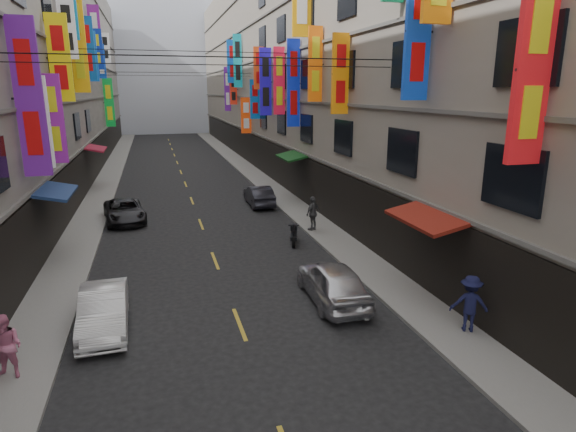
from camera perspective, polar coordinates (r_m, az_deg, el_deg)
sidewalk_left at (r=38.40m, az=-21.02°, el=3.17°), size 2.00×90.00×0.12m
sidewalk_right at (r=39.09m, az=-3.23°, el=4.32°), size 2.00×90.00×0.12m
building_row_right at (r=40.24m, az=5.36°, el=18.05°), size 10.14×90.00×19.00m
haze_block at (r=87.68m, az=-14.79°, el=16.78°), size 18.00×8.00×22.00m
shop_signage at (r=30.55m, az=-12.40°, el=18.17°), size 14.00×55.00×11.81m
street_awnings at (r=21.97m, az=-12.87°, el=3.63°), size 13.99×35.20×0.41m
overhead_cables at (r=25.72m, az=-11.20°, el=18.27°), size 14.00×38.04×1.24m
lane_markings at (r=35.35m, az=-11.71°, el=2.84°), size 0.12×80.20×0.01m
scooter_far_right at (r=22.86m, az=0.70°, el=-2.18°), size 0.74×1.76×1.14m
car_left_mid at (r=15.82m, az=-21.00°, el=-10.37°), size 1.47×3.90×1.27m
car_left_far at (r=28.09m, az=-18.82°, el=0.57°), size 2.59×4.60×1.21m
car_right_mid at (r=16.70m, az=5.33°, el=-7.78°), size 1.80×4.22×1.42m
car_right_far at (r=30.44m, az=-3.47°, el=2.44°), size 1.35×3.85×1.27m
pedestrian_lfar at (r=14.08m, az=-30.45°, el=-13.24°), size 0.95×0.80×1.67m
pedestrian_rnear at (r=15.37m, az=20.76°, el=-9.66°), size 1.26×1.06×1.73m
pedestrian_rfar at (r=24.53m, az=2.98°, el=0.34°), size 1.19×1.08×1.77m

